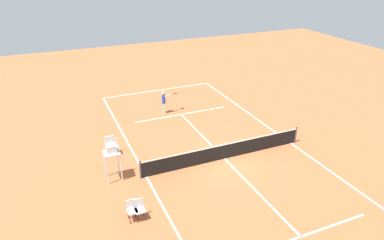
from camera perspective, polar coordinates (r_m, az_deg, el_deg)
name	(u,v)px	position (r m, az deg, el deg)	size (l,w,h in m)	color
ground_plane	(224,159)	(20.55, 5.26, -6.22)	(60.00, 60.00, 0.00)	#B76038
court_lines	(224,159)	(20.54, 5.26, -6.21)	(9.43, 24.66, 0.01)	white
tennis_net	(225,151)	(20.29, 5.31, -5.03)	(10.03, 0.10, 1.07)	#4C4C51
player_serving	(164,100)	(25.86, -4.50, 3.22)	(1.32, 0.55, 1.73)	beige
tennis_ball	(183,114)	(25.99, -1.45, 1.02)	(0.07, 0.07, 0.07)	#CCE033
umpire_chair	(111,152)	(18.40, -12.86, -5.03)	(0.80, 0.80, 2.41)	silver
courtside_chair_near	(139,208)	(16.19, -8.46, -13.91)	(0.44, 0.46, 0.95)	#262626
courtside_chair_mid	(114,146)	(21.16, -12.42, -4.08)	(0.44, 0.46, 0.95)	#262626
courtside_chair_far	(132,209)	(16.20, -9.64, -13.98)	(0.44, 0.46, 0.95)	#262626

